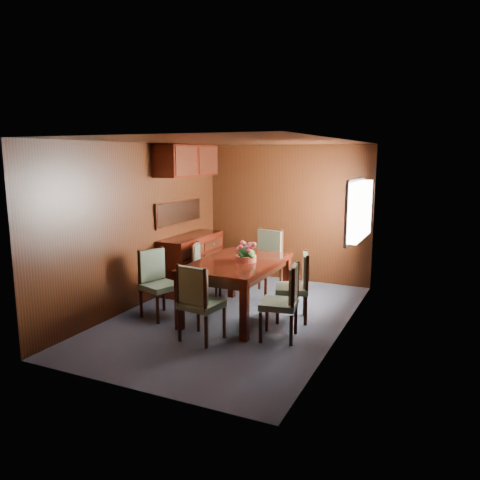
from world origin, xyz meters
The scene contains 11 objects.
ground centered at (0.00, 0.00, 0.00)m, with size 4.50×4.50×0.00m, color #373C4B.
room_shell centered at (-0.10, 0.33, 1.63)m, with size 3.06×4.52×2.41m.
sideboard centered at (-1.25, 1.00, 0.45)m, with size 0.48×1.40×0.90m, color black.
dining_table centered at (0.04, 0.06, 0.68)m, with size 1.05×1.68×0.79m.
chair_left_near centered at (-0.98, -0.40, 0.53)m, with size 0.55×0.56×0.95m.
chair_left_far centered at (-0.78, 0.55, 0.49)m, with size 0.52×0.53×0.89m.
chair_right_near centered at (0.91, -0.44, 0.52)m, with size 0.50×0.52×0.94m.
chair_right_far centered at (0.84, 0.26, 0.52)m, with size 0.55×0.56×0.94m.
chair_head centered at (0.00, -0.96, 0.53)m, with size 0.51×0.49×0.96m.
chair_foot centered at (-0.01, 1.25, 0.58)m, with size 0.60×0.59×1.05m.
flower_centerpiece centered at (0.16, 0.08, 0.93)m, with size 0.30×0.30×0.30m.
Camera 1 is at (2.70, -5.61, 2.23)m, focal length 35.00 mm.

